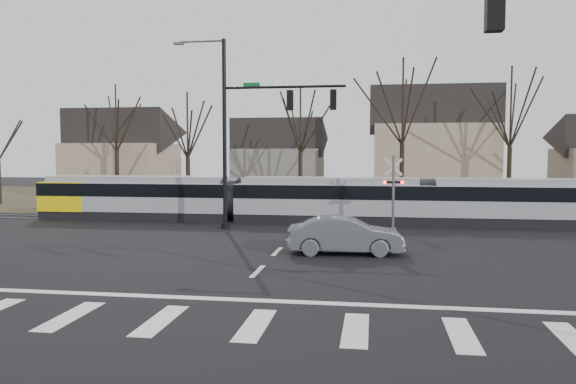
# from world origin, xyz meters

# --- Properties ---
(ground) EXTENTS (140.00, 140.00, 0.00)m
(ground) POSITION_xyz_m (0.00, 0.00, 0.00)
(ground) COLOR black
(grass_verge) EXTENTS (140.00, 28.00, 0.01)m
(grass_verge) POSITION_xyz_m (0.00, 32.00, 0.01)
(grass_verge) COLOR #38331E
(grass_verge) RESTS_ON ground
(crosswalk) EXTENTS (27.00, 2.60, 0.01)m
(crosswalk) POSITION_xyz_m (0.00, -4.00, 0.01)
(crosswalk) COLOR silver
(crosswalk) RESTS_ON ground
(stop_line) EXTENTS (28.00, 0.35, 0.01)m
(stop_line) POSITION_xyz_m (0.00, -1.80, 0.01)
(stop_line) COLOR silver
(stop_line) RESTS_ON ground
(lane_dashes) EXTENTS (0.18, 30.00, 0.01)m
(lane_dashes) POSITION_xyz_m (0.00, 16.00, 0.01)
(lane_dashes) COLOR silver
(lane_dashes) RESTS_ON ground
(rail_pair) EXTENTS (90.00, 1.52, 0.06)m
(rail_pair) POSITION_xyz_m (0.00, 15.80, 0.03)
(rail_pair) COLOR #59595E
(rail_pair) RESTS_ON ground
(tram) EXTENTS (35.48, 2.63, 2.69)m
(tram) POSITION_xyz_m (1.26, 16.00, 1.47)
(tram) COLOR gray
(tram) RESTS_ON ground
(sedan) EXTENTS (2.37, 4.95, 1.55)m
(sedan) POSITION_xyz_m (2.86, 5.90, 0.77)
(sedan) COLOR #565A5F
(sedan) RESTS_ON ground
(signal_pole_far) EXTENTS (9.28, 0.44, 10.20)m
(signal_pole_far) POSITION_xyz_m (-2.41, 12.50, 5.70)
(signal_pole_far) COLOR black
(signal_pole_far) RESTS_ON ground
(rail_crossing_signal) EXTENTS (1.08, 0.36, 4.00)m
(rail_crossing_signal) POSITION_xyz_m (5.00, 12.79, 1.89)
(rail_crossing_signal) COLOR #59595B
(rail_crossing_signal) RESTS_ON ground
(tree_row) EXTENTS (59.20, 7.20, 10.00)m
(tree_row) POSITION_xyz_m (2.00, 26.00, 5.00)
(tree_row) COLOR black
(tree_row) RESTS_ON ground
(house_a) EXTENTS (9.72, 8.64, 8.60)m
(house_a) POSITION_xyz_m (-20.00, 34.00, 4.46)
(house_a) COLOR gray
(house_a) RESTS_ON ground
(house_b) EXTENTS (8.64, 7.56, 7.65)m
(house_b) POSITION_xyz_m (-5.00, 36.00, 3.97)
(house_b) COLOR slate
(house_b) RESTS_ON ground
(house_c) EXTENTS (10.80, 8.64, 10.10)m
(house_c) POSITION_xyz_m (9.00, 33.00, 5.23)
(house_c) COLOR gray
(house_c) RESTS_ON ground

